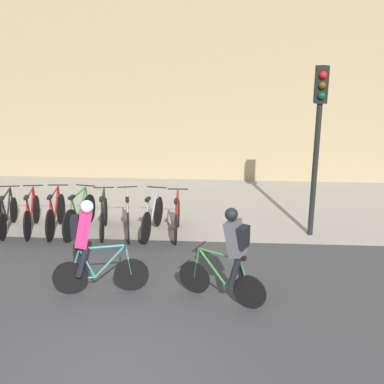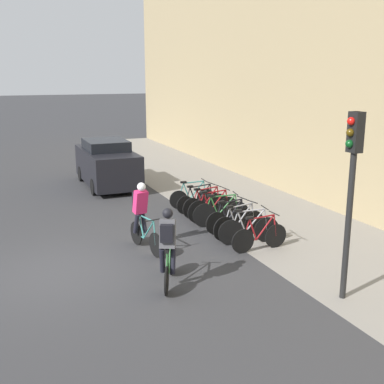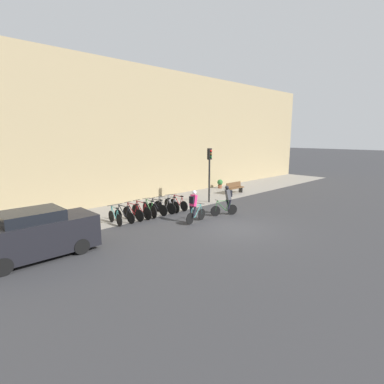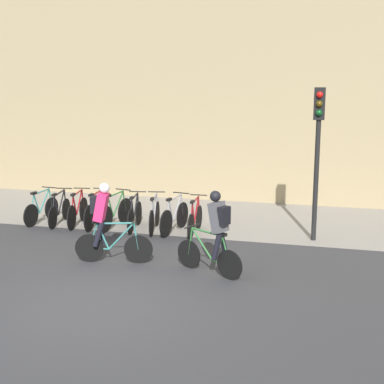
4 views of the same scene
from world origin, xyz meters
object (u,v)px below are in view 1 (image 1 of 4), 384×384
(parked_bike_6, at_px, (128,217))
(parked_bike_7, at_px, (152,217))
(parked_bike_8, at_px, (177,218))
(parked_bike_3, at_px, (55,214))
(parked_bike_4, at_px, (79,215))
(cyclist_grey, at_px, (232,253))
(cyclist_pink, at_px, (88,244))
(parked_bike_5, at_px, (104,216))
(parked_bike_1, at_px, (8,215))
(traffic_light_pole, at_px, (319,122))
(parked_bike_2, at_px, (32,215))

(parked_bike_6, relative_size, parked_bike_7, 1.01)
(parked_bike_7, xyz_separation_m, parked_bike_8, (0.55, -0.00, -0.02))
(parked_bike_3, distance_m, parked_bike_4, 0.55)
(cyclist_grey, distance_m, parked_bike_3, 4.93)
(cyclist_pink, bearing_deg, parked_bike_7, 74.49)
(parked_bike_5, bearing_deg, parked_bike_1, -179.95)
(traffic_light_pole, bearing_deg, parked_bike_3, -178.39)
(parked_bike_6, bearing_deg, cyclist_pink, -94.27)
(parked_bike_6, xyz_separation_m, parked_bike_8, (1.10, 0.00, -0.01))
(parked_bike_2, height_order, parked_bike_5, parked_bike_2)
(parked_bike_2, height_order, parked_bike_3, parked_bike_3)
(parked_bike_6, distance_m, parked_bike_8, 1.10)
(parked_bike_1, relative_size, parked_bike_5, 1.02)
(parked_bike_8, relative_size, traffic_light_pole, 0.43)
(cyclist_grey, height_order, parked_bike_6, cyclist_grey)
(parked_bike_5, relative_size, parked_bike_6, 0.94)
(cyclist_pink, distance_m, parked_bike_1, 3.77)
(parked_bike_1, bearing_deg, parked_bike_2, 0.14)
(parked_bike_4, bearing_deg, parked_bike_1, -179.92)
(parked_bike_2, bearing_deg, parked_bike_7, 0.01)
(parked_bike_1, height_order, parked_bike_7, parked_bike_7)
(parked_bike_6, bearing_deg, parked_bike_8, 0.01)
(cyclist_pink, relative_size, parked_bike_6, 1.02)
(parked_bike_1, distance_m, parked_bike_4, 1.66)
(traffic_light_pole, bearing_deg, cyclist_grey, -120.56)
(parked_bike_7, xyz_separation_m, traffic_light_pole, (3.54, 0.16, 2.17))
(parked_bike_5, height_order, parked_bike_8, parked_bike_5)
(parked_bike_4, distance_m, parked_bike_8, 2.21)
(cyclist_pink, distance_m, parked_bike_4, 2.91)
(parked_bike_8, bearing_deg, cyclist_grey, -67.95)
(parked_bike_6, xyz_separation_m, traffic_light_pole, (4.09, 0.16, 2.17))
(parked_bike_1, relative_size, traffic_light_pole, 0.44)
(parked_bike_1, distance_m, parked_bike_8, 3.87)
(parked_bike_3, relative_size, parked_bike_4, 1.01)
(parked_bike_5, bearing_deg, parked_bike_3, -180.00)
(parked_bike_1, bearing_deg, parked_bike_6, 0.02)
(cyclist_grey, relative_size, parked_bike_7, 1.03)
(parked_bike_4, distance_m, parked_bike_6, 1.11)
(parked_bike_1, distance_m, parked_bike_7, 3.31)
(parked_bike_3, height_order, parked_bike_7, parked_bike_3)
(cyclist_pink, relative_size, cyclist_grey, 1.01)
(parked_bike_4, bearing_deg, parked_bike_6, -0.05)
(cyclist_grey, distance_m, parked_bike_1, 5.85)
(cyclist_pink, height_order, parked_bike_6, cyclist_pink)
(parked_bike_2, distance_m, traffic_light_pole, 6.67)
(parked_bike_1, xyz_separation_m, parked_bike_5, (2.21, 0.00, 0.01))
(parked_bike_1, bearing_deg, parked_bike_3, 0.10)
(traffic_light_pole, bearing_deg, parked_bike_8, -176.89)
(parked_bike_1, distance_m, parked_bike_3, 1.10)
(parked_bike_1, distance_m, parked_bike_5, 2.21)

